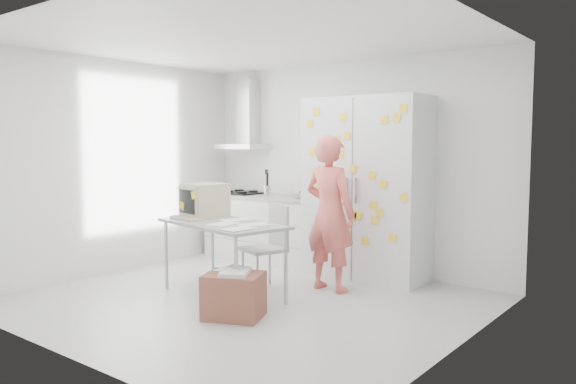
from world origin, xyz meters
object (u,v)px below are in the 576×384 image
Objects in this scene: chair at (270,242)px; person at (330,213)px; desk at (210,210)px; cardboard_box at (234,295)px.

person is at bearing 55.00° from chair.
desk is 0.75m from chair.
desk is at bearing -118.05° from chair.
desk is 1.69× the size of chair.
chair is at bearing 52.77° from desk.
desk is 1.27m from cardboard_box.
cardboard_box is at bearing -21.13° from desk.
desk reaches higher than cardboard_box.
chair is 1.14m from cardboard_box.
person is 1.82× the size of chair.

